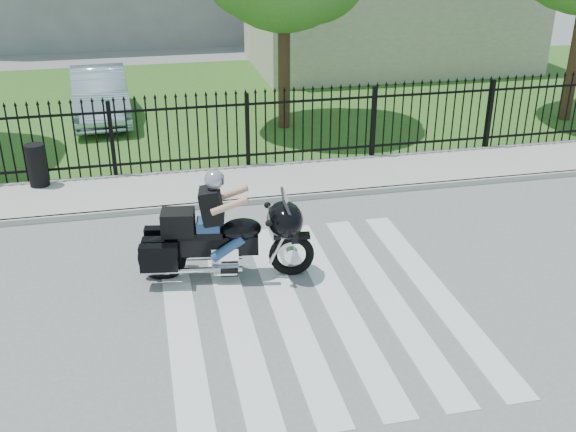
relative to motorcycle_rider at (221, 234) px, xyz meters
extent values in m
plane|color=slate|center=(1.23, -1.19, -0.78)|extent=(120.00, 120.00, 0.00)
cube|color=#ADAAA3|center=(1.23, 3.81, -0.72)|extent=(40.00, 2.00, 0.12)
cube|color=#ADAAA3|center=(1.23, 2.81, -0.72)|extent=(40.00, 0.12, 0.12)
cube|color=#2D591E|center=(1.23, 10.81, -0.77)|extent=(40.00, 12.00, 0.02)
cube|color=black|center=(1.23, 4.81, -0.43)|extent=(26.00, 0.04, 0.05)
cube|color=black|center=(1.23, 4.81, 0.77)|extent=(26.00, 0.04, 0.05)
cylinder|color=#382316|center=(2.73, 7.81, 1.30)|extent=(0.32, 0.32, 4.16)
cube|color=beige|center=(8.23, 14.81, 0.97)|extent=(10.00, 6.00, 3.50)
torus|color=black|center=(1.13, -0.18, -0.42)|extent=(0.76, 0.26, 0.75)
torus|color=black|center=(-0.96, 0.15, -0.42)|extent=(0.81, 0.29, 0.79)
cube|color=black|center=(-0.10, 0.02, -0.19)|extent=(1.44, 0.48, 0.33)
ellipsoid|color=black|center=(0.33, -0.05, 0.06)|extent=(0.73, 0.54, 0.36)
cube|color=black|center=(-0.31, 0.05, 0.02)|extent=(0.75, 0.45, 0.11)
cube|color=silver|center=(0.06, -0.01, -0.37)|extent=(0.48, 0.39, 0.33)
ellipsoid|color=black|center=(1.03, -0.16, 0.22)|extent=(0.70, 0.86, 0.59)
cube|color=black|center=(-0.66, 0.10, 0.22)|extent=(0.58, 0.49, 0.39)
cube|color=navy|center=(-0.19, 0.03, 0.15)|extent=(0.42, 0.38, 0.20)
sphere|color=#A4A8AB|center=(-0.06, 0.01, 0.93)|extent=(0.32, 0.32, 0.32)
imported|color=#A7BBD2|center=(-2.19, 9.69, -0.06)|extent=(1.75, 4.37, 1.41)
cylinder|color=black|center=(-3.35, 4.51, -0.20)|extent=(0.48, 0.48, 0.92)
camera|label=1|loc=(-1.04, -9.73, 4.81)|focal=42.00mm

